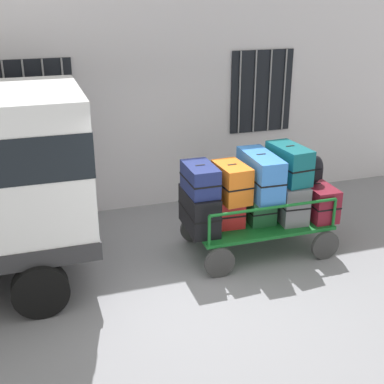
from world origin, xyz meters
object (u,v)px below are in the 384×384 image
Objects in this scene: suitcase_midleft_middle at (232,182)px; backpack at (315,170)px; suitcase_midleft_bottom at (229,211)px; luggage_cart at (258,226)px; suitcase_left_bottom at (199,210)px; suitcase_midright_middle at (289,163)px; suitcase_center_bottom at (258,207)px; suitcase_center_middle at (260,175)px; suitcase_left_middle at (200,179)px; suitcase_right_bottom at (315,199)px; suitcase_midright_bottom at (288,200)px.

suitcase_midleft_middle is 1.55× the size of backpack.
luggage_cart is at bearing -4.11° from suitcase_midleft_bottom.
suitcase_left_bottom is at bearing -178.82° from suitcase_midleft_bottom.
suitcase_midright_middle reaches higher than suitcase_midleft_middle.
suitcase_midleft_bottom is at bearing 177.60° from backpack.
suitcase_center_bottom is at bearing -0.75° from suitcase_midleft_bottom.
suitcase_midleft_middle is 1.19× the size of suitcase_center_bottom.
suitcase_left_bottom is 0.48m from suitcase_midleft_bottom.
suitcase_center_middle reaches higher than suitcase_center_bottom.
suitcase_midleft_middle is 0.83× the size of suitcase_midright_middle.
luggage_cart is 0.92m from suitcase_midleft_middle.
suitcase_midleft_bottom is 1.14m from suitcase_midright_middle.
suitcase_left_middle reaches higher than suitcase_left_bottom.
luggage_cart is at bearing -1.47° from suitcase_left_bottom.
suitcase_right_bottom is at bearing -7.31° from suitcase_midright_middle.
luggage_cart is at bearing 178.49° from backpack.
suitcase_midleft_bottom is 0.54× the size of suitcase_right_bottom.
suitcase_center_middle is (-0.00, 0.01, 0.84)m from luggage_cart.
suitcase_midleft_middle is at bearing -176.43° from suitcase_midright_middle.
suitcase_center_bottom is (0.47, 0.06, -0.48)m from suitcase_midleft_middle.
suitcase_midleft_middle is 1.48m from suitcase_right_bottom.
suitcase_midright_middle reaches higher than suitcase_center_middle.
backpack is at bearing -1.51° from luggage_cart.
suitcase_left_middle reaches higher than suitcase_right_bottom.
suitcase_midright_bottom reaches higher than suitcase_left_bottom.
suitcase_left_bottom is 1.77× the size of suitcase_midleft_bottom.
suitcase_midleft_bottom is at bearing 175.96° from suitcase_midright_bottom.
suitcase_right_bottom is (0.94, -0.05, -0.49)m from suitcase_center_middle.
suitcase_midright_bottom is 0.97× the size of suitcase_midright_middle.
suitcase_center_middle is (-0.00, -0.02, 0.53)m from suitcase_center_bottom.
suitcase_midleft_middle is (0.00, -0.07, 0.48)m from suitcase_midleft_bottom.
suitcase_midright_middle reaches higher than suitcase_left_middle.
suitcase_midleft_middle is (0.47, -0.03, -0.09)m from suitcase_left_middle.
suitcase_midleft_middle is 0.74× the size of suitcase_right_bottom.
suitcase_midright_middle is (0.47, 0.01, 0.12)m from suitcase_center_middle.
suitcase_midleft_middle reaches higher than suitcase_midright_bottom.
suitcase_midleft_middle is at bearing -90.00° from suitcase_midleft_bottom.
suitcase_midright_bottom reaches higher than luggage_cart.
luggage_cart is 1.29m from suitcase_left_middle.
suitcase_left_middle is at bearing -179.74° from luggage_cart.
suitcase_midright_bottom is at bearing -178.79° from backpack.
suitcase_midright_middle reaches higher than suitcase_right_bottom.
backpack is (0.90, -0.03, -0.01)m from suitcase_center_middle.
suitcase_right_bottom is (1.88, -0.06, -0.03)m from suitcase_left_bottom.
suitcase_midleft_bottom is 0.60× the size of suitcase_midright_middle.
backpack reaches higher than suitcase_right_bottom.
suitcase_center_bottom is at bearing 1.95° from suitcase_left_middle.
suitcase_left_bottom is 1.28× the size of suitcase_midleft_middle.
suitcase_midleft_bottom is at bearing 177.15° from suitcase_right_bottom.
suitcase_midleft_middle reaches higher than suitcase_midleft_bottom.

